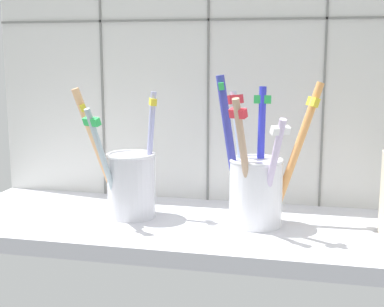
% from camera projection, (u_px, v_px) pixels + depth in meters
% --- Properties ---
extents(counter_slab, '(0.64, 0.22, 0.02)m').
position_uv_depth(counter_slab, '(191.00, 229.00, 0.70)').
color(counter_slab, silver).
rests_on(counter_slab, ground).
extents(tile_wall_back, '(0.64, 0.02, 0.45)m').
position_uv_depth(tile_wall_back, '(210.00, 58.00, 0.78)').
color(tile_wall_back, silver).
rests_on(tile_wall_back, ground).
extents(toothbrush_cup_left, '(0.10, 0.09, 0.17)m').
position_uv_depth(toothbrush_cup_left, '(130.00, 181.00, 0.72)').
color(toothbrush_cup_left, silver).
rests_on(toothbrush_cup_left, counter_slab).
extents(toothbrush_cup_right, '(0.13, 0.10, 0.19)m').
position_uv_depth(toothbrush_cup_right, '(256.00, 183.00, 0.68)').
color(toothbrush_cup_right, white).
rests_on(toothbrush_cup_right, counter_slab).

